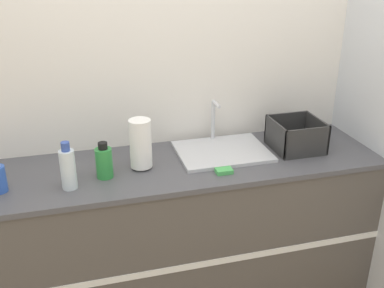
{
  "coord_description": "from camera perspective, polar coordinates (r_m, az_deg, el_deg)",
  "views": [
    {
      "loc": [
        -0.46,
        -1.91,
        2.04
      ],
      "look_at": [
        0.14,
        0.28,
        1.05
      ],
      "focal_mm": 42.0,
      "sensor_mm": 36.0,
      "label": 1
    }
  ],
  "objects": [
    {
      "name": "dish_rack",
      "position": [
        2.76,
        13.04,
        0.78
      ],
      "size": [
        0.28,
        0.29,
        0.18
      ],
      "color": "#2D2D2D",
      "rests_on": "counter_cabinet"
    },
    {
      "name": "paper_towel_roll",
      "position": [
        2.44,
        -6.55,
        0.0
      ],
      "size": [
        0.12,
        0.12,
        0.28
      ],
      "color": "#4C4C51",
      "rests_on": "counter_cabinet"
    },
    {
      "name": "wall_back",
      "position": [
        2.71,
        -4.98,
        7.55
      ],
      "size": [
        4.86,
        0.06,
        2.6
      ],
      "color": "silver",
      "rests_on": "ground_plane"
    },
    {
      "name": "wall_right",
      "position": [
        2.91,
        21.85,
        7.03
      ],
      "size": [
        0.06,
        2.63,
        2.6
      ],
      "color": "silver",
      "rests_on": "ground_plane"
    },
    {
      "name": "counter_cabinet",
      "position": [
        2.77,
        -3.03,
        -11.25
      ],
      "size": [
        2.49,
        0.65,
        0.93
      ],
      "color": "#514C47",
      "rests_on": "ground_plane"
    },
    {
      "name": "bottle_clear",
      "position": [
        2.31,
        -15.47,
        -2.98
      ],
      "size": [
        0.08,
        0.08,
        0.25
      ],
      "color": "silver",
      "rests_on": "counter_cabinet"
    },
    {
      "name": "sponge",
      "position": [
        2.43,
        4.09,
        -3.42
      ],
      "size": [
        0.09,
        0.06,
        0.02
      ],
      "color": "#4CB259",
      "rests_on": "counter_cabinet"
    },
    {
      "name": "sink",
      "position": [
        2.67,
        3.82,
        -0.76
      ],
      "size": [
        0.53,
        0.41,
        0.27
      ],
      "color": "silver",
      "rests_on": "counter_cabinet"
    },
    {
      "name": "bottle_green",
      "position": [
        2.39,
        -11.1,
        -2.25
      ],
      "size": [
        0.09,
        0.09,
        0.2
      ],
      "color": "#2D8C3D",
      "rests_on": "counter_cabinet"
    }
  ]
}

